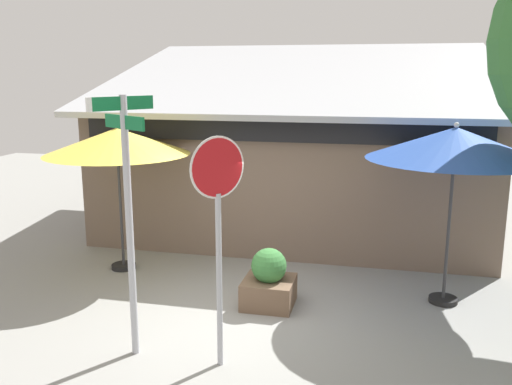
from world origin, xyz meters
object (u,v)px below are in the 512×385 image
(street_sign_post, at_px, (128,204))
(stop_sign, at_px, (218,211))
(patio_umbrella_royal_blue_center, at_px, (455,144))
(sidewalk_planter, at_px, (269,282))
(patio_umbrella_mustard_left, at_px, (117,142))

(street_sign_post, height_order, stop_sign, street_sign_post)
(patio_umbrella_royal_blue_center, relative_size, sidewalk_planter, 3.09)
(sidewalk_planter, bearing_deg, stop_sign, -96.86)
(patio_umbrella_mustard_left, bearing_deg, stop_sign, -46.45)
(street_sign_post, height_order, patio_umbrella_mustard_left, street_sign_post)
(street_sign_post, relative_size, patio_umbrella_mustard_left, 1.24)
(sidewalk_planter, bearing_deg, patio_umbrella_royal_blue_center, 15.23)
(stop_sign, height_order, sidewalk_planter, stop_sign)
(street_sign_post, xyz_separation_m, stop_sign, (1.15, -0.02, -0.02))
(patio_umbrella_mustard_left, distance_m, patio_umbrella_royal_blue_center, 5.59)
(patio_umbrella_mustard_left, xyz_separation_m, patio_umbrella_royal_blue_center, (5.58, -0.27, 0.16))
(street_sign_post, height_order, patio_umbrella_royal_blue_center, street_sign_post)
(street_sign_post, distance_m, patio_umbrella_royal_blue_center, 4.79)
(stop_sign, relative_size, patio_umbrella_mustard_left, 1.07)
(stop_sign, relative_size, patio_umbrella_royal_blue_center, 1.00)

